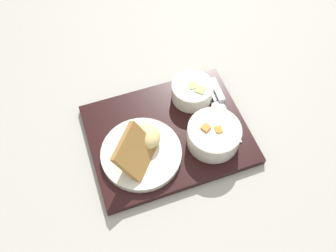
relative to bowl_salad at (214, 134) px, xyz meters
The scene contains 7 objects.
ground_plane 0.13m from the bowl_salad, 31.96° to the right, with size 4.00×4.00×0.00m, color #ADA89E.
serving_tray 0.12m from the bowl_salad, 31.96° to the right, with size 0.40×0.31×0.02m.
bowl_salad is the anchor object (origin of this frame).
bowl_soup 0.15m from the bowl_salad, 90.31° to the right, with size 0.11×0.11×0.05m.
plate_main 0.18m from the bowl_salad, ahead, with size 0.20×0.20×0.10m.
knife 0.14m from the bowl_salad, 119.96° to the right, with size 0.02×0.21×0.02m.
spoon 0.12m from the bowl_salad, 117.55° to the right, with size 0.04×0.14×0.01m.
Camera 1 is at (0.16, 0.44, 0.80)m, focal length 38.00 mm.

